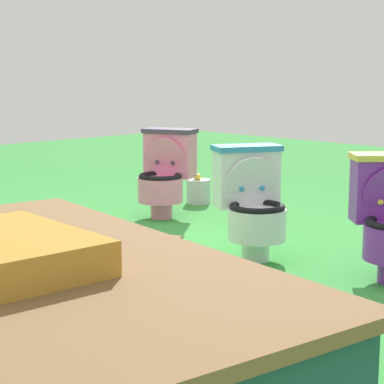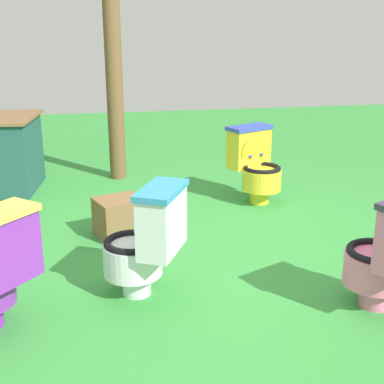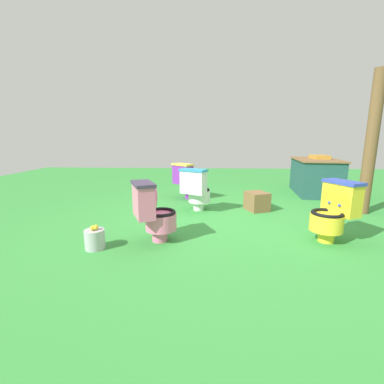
{
  "view_description": "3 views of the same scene",
  "coord_description": "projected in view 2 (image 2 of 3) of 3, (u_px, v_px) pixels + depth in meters",
  "views": [
    {
      "loc": [
        -3.51,
        2.94,
        1.21
      ],
      "look_at": [
        -0.35,
        -0.08,
        0.46
      ],
      "focal_mm": 66.47,
      "sensor_mm": 36.0,
      "label": 1
    },
    {
      "loc": [
        -0.81,
        -3.38,
        1.62
      ],
      "look_at": [
        -0.12,
        0.14,
        0.48
      ],
      "focal_mm": 48.24,
      "sensor_mm": 36.0,
      "label": 2
    },
    {
      "loc": [
        3.78,
        -0.32,
        1.21
      ],
      "look_at": [
        0.24,
        -0.49,
        0.48
      ],
      "focal_mm": 24.54,
      "sensor_mm": 36.0,
      "label": 3
    }
  ],
  "objects": [
    {
      "name": "wooden_post",
      "position": [
        114.0,
        77.0,
        5.5
      ],
      "size": [
        0.18,
        0.18,
        2.24
      ],
      "primitive_type": "cylinder",
      "color": "brown",
      "rests_on": "ground"
    },
    {
      "name": "ground",
      "position": [
        211.0,
        258.0,
        3.8
      ],
      "size": [
        14.0,
        14.0,
        0.0
      ],
      "primitive_type": "plane",
      "color": "green"
    },
    {
      "name": "toilet_white",
      "position": [
        146.0,
        241.0,
        3.17
      ],
      "size": [
        0.62,
        0.58,
        0.73
      ],
      "rotation": [
        0.0,
        0.0,
        1.09
      ],
      "color": "white",
      "rests_on": "ground"
    },
    {
      "name": "toilet_yellow",
      "position": [
        256.0,
        164.0,
        4.94
      ],
      "size": [
        0.57,
        0.61,
        0.73
      ],
      "rotation": [
        0.0,
        0.0,
        3.55
      ],
      "color": "yellow",
      "rests_on": "ground"
    },
    {
      "name": "small_crate",
      "position": [
        120.0,
        217.0,
        4.17
      ],
      "size": [
        0.46,
        0.42,
        0.31
      ],
      "primitive_type": "cube",
      "rotation": [
        0.0,
        0.0,
        3.49
      ],
      "color": "brown",
      "rests_on": "ground"
    }
  ]
}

